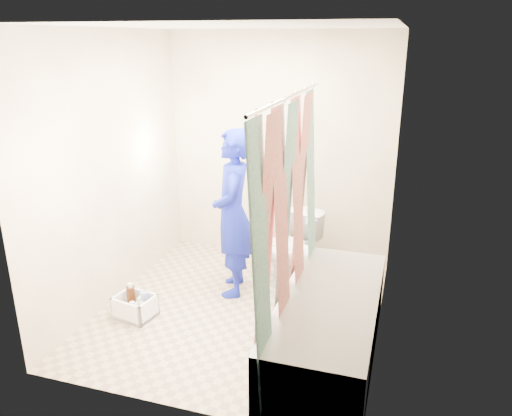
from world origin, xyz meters
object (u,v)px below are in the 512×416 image
(toilet, at_px, (293,248))
(cleaning_caddy, at_px, (136,307))
(bathtub, at_px, (328,324))
(plumber, at_px, (233,214))

(toilet, relative_size, cleaning_caddy, 1.83)
(bathtub, distance_m, toilet, 1.30)
(toilet, relative_size, plumber, 0.43)
(bathtub, relative_size, cleaning_caddy, 4.76)
(plumber, bearing_deg, cleaning_caddy, -58.74)
(cleaning_caddy, bearing_deg, toilet, 55.00)
(plumber, relative_size, cleaning_caddy, 4.27)
(toilet, bearing_deg, bathtub, -49.15)
(toilet, bearing_deg, cleaning_caddy, -119.44)
(toilet, height_order, cleaning_caddy, toilet)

